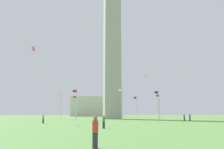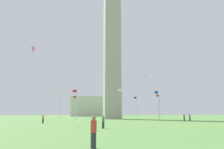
{
  "view_description": "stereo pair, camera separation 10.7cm",
  "coord_description": "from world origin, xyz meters",
  "px_view_note": "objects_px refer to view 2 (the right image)",
  "views": [
    {
      "loc": [
        11.52,
        69.43,
        1.8
      ],
      "look_at": [
        0.0,
        0.0,
        13.96
      ],
      "focal_mm": 35.84,
      "sensor_mm": 36.0,
      "label": 1
    },
    {
      "loc": [
        11.41,
        69.44,
        1.8
      ],
      "look_at": [
        0.0,
        0.0,
        13.96
      ],
      "focal_mm": 35.84,
      "sensor_mm": 36.0,
      "label": 2
    }
  ],
  "objects_px": {
    "flagpole_e": "(122,103)",
    "person_green_shirt": "(103,122)",
    "obelisk_monument": "(112,47)",
    "flagpole_se": "(158,104)",
    "person_purple_shirt": "(184,117)",
    "flagpole_n": "(61,105)",
    "kite_white_delta": "(146,75)",
    "flagpole_nw": "(76,106)",
    "person_orange_shirt": "(43,119)",
    "flagpole_sw": "(137,106)",
    "flagpole_s": "(159,105)",
    "flagpole_ne": "(76,103)",
    "kite_pink_box": "(33,49)",
    "distant_building": "(90,107)",
    "person_red_shirt": "(94,132)",
    "person_blue_shirt": "(190,118)",
    "flagpole_w": "(105,106)"
  },
  "relations": [
    {
      "from": "obelisk_monument",
      "to": "flagpole_n",
      "type": "height_order",
      "value": "obelisk_monument"
    },
    {
      "from": "person_green_shirt",
      "to": "person_orange_shirt",
      "type": "bearing_deg",
      "value": 40.66
    },
    {
      "from": "flagpole_s",
      "to": "person_orange_shirt",
      "type": "bearing_deg",
      "value": 40.55
    },
    {
      "from": "flagpole_se",
      "to": "person_green_shirt",
      "type": "distance_m",
      "value": 37.06
    },
    {
      "from": "flagpole_e",
      "to": "person_green_shirt",
      "type": "relative_size",
      "value": 4.9
    },
    {
      "from": "flagpole_sw",
      "to": "person_orange_shirt",
      "type": "distance_m",
      "value": 47.97
    },
    {
      "from": "flagpole_nw",
      "to": "person_purple_shirt",
      "type": "height_order",
      "value": "flagpole_nw"
    },
    {
      "from": "flagpole_sw",
      "to": "person_orange_shirt",
      "type": "xyz_separation_m",
      "value": [
        27.92,
        38.85,
        -3.52
      ]
    },
    {
      "from": "flagpole_sw",
      "to": "flagpole_nw",
      "type": "height_order",
      "value": "same"
    },
    {
      "from": "person_green_shirt",
      "to": "flagpole_s",
      "type": "bearing_deg",
      "value": -19.21
    },
    {
      "from": "flagpole_sw",
      "to": "person_green_shirt",
      "type": "xyz_separation_m",
      "value": [
        19.05,
        53.68,
        -3.52
      ]
    },
    {
      "from": "obelisk_monument",
      "to": "flagpole_e",
      "type": "bearing_deg",
      "value": 89.78
    },
    {
      "from": "obelisk_monument",
      "to": "flagpole_s",
      "type": "relative_size",
      "value": 5.92
    },
    {
      "from": "obelisk_monument",
      "to": "kite_white_delta",
      "type": "bearing_deg",
      "value": 139.91
    },
    {
      "from": "kite_white_delta",
      "to": "flagpole_ne",
      "type": "bearing_deg",
      "value": 10.29
    },
    {
      "from": "person_blue_shirt",
      "to": "kite_white_delta",
      "type": "relative_size",
      "value": 0.97
    },
    {
      "from": "flagpole_n",
      "to": "distant_building",
      "type": "distance_m",
      "value": 63.54
    },
    {
      "from": "person_green_shirt",
      "to": "flagpole_w",
      "type": "bearing_deg",
      "value": 1.96
    },
    {
      "from": "flagpole_sw",
      "to": "person_orange_shirt",
      "type": "height_order",
      "value": "flagpole_sw"
    },
    {
      "from": "person_blue_shirt",
      "to": "kite_pink_box",
      "type": "distance_m",
      "value": 35.9
    },
    {
      "from": "kite_white_delta",
      "to": "distant_building",
      "type": "bearing_deg",
      "value": -80.53
    },
    {
      "from": "flagpole_s",
      "to": "person_red_shirt",
      "type": "bearing_deg",
      "value": 65.67
    },
    {
      "from": "flagpole_e",
      "to": "flagpole_s",
      "type": "relative_size",
      "value": 1.0
    },
    {
      "from": "flagpole_s",
      "to": "person_purple_shirt",
      "type": "bearing_deg",
      "value": 84.28
    },
    {
      "from": "flagpole_sw",
      "to": "flagpole_nw",
      "type": "bearing_deg",
      "value": -0.0
    },
    {
      "from": "flagpole_e",
      "to": "kite_pink_box",
      "type": "distance_m",
      "value": 24.19
    },
    {
      "from": "flagpole_w",
      "to": "kite_white_delta",
      "type": "height_order",
      "value": "kite_white_delta"
    },
    {
      "from": "flagpole_e",
      "to": "person_orange_shirt",
      "type": "bearing_deg",
      "value": 35.84
    },
    {
      "from": "person_purple_shirt",
      "to": "kite_white_delta",
      "type": "distance_m",
      "value": 18.27
    },
    {
      "from": "person_purple_shirt",
      "to": "kite_white_delta",
      "type": "height_order",
      "value": "kite_white_delta"
    },
    {
      "from": "flagpole_nw",
      "to": "distant_building",
      "type": "distance_m",
      "value": 51.85
    },
    {
      "from": "flagpole_se",
      "to": "person_purple_shirt",
      "type": "bearing_deg",
      "value": 105.03
    },
    {
      "from": "person_blue_shirt",
      "to": "kite_pink_box",
      "type": "height_order",
      "value": "kite_pink_box"
    },
    {
      "from": "flagpole_s",
      "to": "person_red_shirt",
      "type": "height_order",
      "value": "flagpole_s"
    },
    {
      "from": "obelisk_monument",
      "to": "person_orange_shirt",
      "type": "relative_size",
      "value": 29.07
    },
    {
      "from": "kite_white_delta",
      "to": "flagpole_nw",
      "type": "bearing_deg",
      "value": -42.83
    },
    {
      "from": "flagpole_e",
      "to": "flagpole_sw",
      "type": "xyz_separation_m",
      "value": [
        -11.05,
        -26.67,
        0.0
      ]
    },
    {
      "from": "flagpole_sw",
      "to": "flagpole_s",
      "type": "bearing_deg",
      "value": 112.5
    },
    {
      "from": "flagpole_nw",
      "to": "kite_pink_box",
      "type": "xyz_separation_m",
      "value": [
        8.62,
        36.81,
        9.77
      ]
    },
    {
      "from": "obelisk_monument",
      "to": "flagpole_e",
      "type": "height_order",
      "value": "obelisk_monument"
    },
    {
      "from": "person_red_shirt",
      "to": "person_green_shirt",
      "type": "bearing_deg",
      "value": 27.59
    },
    {
      "from": "flagpole_se",
      "to": "person_orange_shirt",
      "type": "relative_size",
      "value": 4.91
    },
    {
      "from": "obelisk_monument",
      "to": "person_green_shirt",
      "type": "distance_m",
      "value": 48.85
    },
    {
      "from": "obelisk_monument",
      "to": "person_orange_shirt",
      "type": "bearing_deg",
      "value": 58.66
    },
    {
      "from": "flagpole_sw",
      "to": "kite_pink_box",
      "type": "bearing_deg",
      "value": 50.16
    },
    {
      "from": "flagpole_ne",
      "to": "kite_pink_box",
      "type": "relative_size",
      "value": 4.71
    },
    {
      "from": "flagpole_w",
      "to": "person_blue_shirt",
      "type": "distance_m",
      "value": 41.1
    },
    {
      "from": "distant_building",
      "to": "flagpole_se",
      "type": "bearing_deg",
      "value": 100.65
    },
    {
      "from": "person_green_shirt",
      "to": "obelisk_monument",
      "type": "bearing_deg",
      "value": -0.93
    },
    {
      "from": "flagpole_se",
      "to": "person_red_shirt",
      "type": "height_order",
      "value": "flagpole_se"
    }
  ]
}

